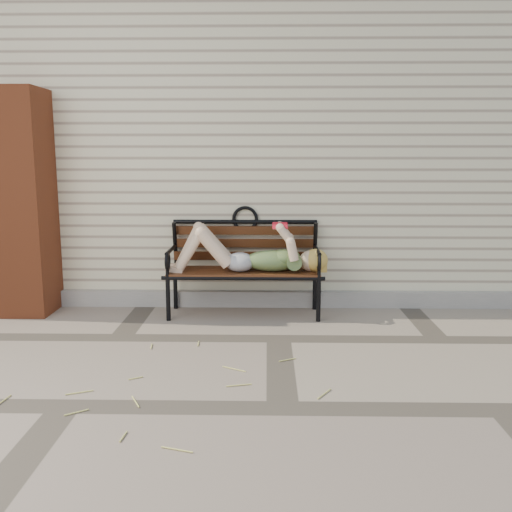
{
  "coord_description": "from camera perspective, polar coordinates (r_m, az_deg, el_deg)",
  "views": [
    {
      "loc": [
        -0.09,
        -4.3,
        1.42
      ],
      "look_at": [
        -0.19,
        0.49,
        0.57
      ],
      "focal_mm": 40.0,
      "sensor_mm": 36.0,
      "label": 1
    }
  ],
  "objects": [
    {
      "name": "house_roof",
      "position": [
        7.5,
        1.98,
        23.37
      ],
      "size": [
        8.3,
        4.3,
        0.3
      ],
      "primitive_type": "cube",
      "color": "#4F3D38",
      "rests_on": "house_wall"
    },
    {
      "name": "ground",
      "position": [
        4.53,
        2.29,
        -8.26
      ],
      "size": [
        80.0,
        80.0,
        0.0
      ],
      "primitive_type": "plane",
      "color": "gray",
      "rests_on": "ground"
    },
    {
      "name": "straw_scatter",
      "position": [
        3.92,
        -16.56,
        -11.58
      ],
      "size": [
        3.01,
        1.8,
        0.01
      ],
      "color": "#D5CE68",
      "rests_on": "ground"
    },
    {
      "name": "garden_bench",
      "position": [
        5.15,
        -1.18,
        0.16
      ],
      "size": [
        1.48,
        0.59,
        0.96
      ],
      "color": "black",
      "rests_on": "ground"
    },
    {
      "name": "foundation_strip",
      "position": [
        5.44,
        2.09,
        -4.29
      ],
      "size": [
        8.0,
        0.1,
        0.15
      ],
      "primitive_type": "cube",
      "color": "#AFA89E",
      "rests_on": "ground"
    },
    {
      "name": "reading_woman",
      "position": [
        5.03,
        -1.09,
        0.29
      ],
      "size": [
        1.4,
        0.32,
        0.44
      ],
      "color": "#0A3D4C",
      "rests_on": "ground"
    },
    {
      "name": "house_wall",
      "position": [
        7.3,
        1.9,
        10.66
      ],
      "size": [
        8.0,
        4.0,
        3.0
      ],
      "primitive_type": "cube",
      "color": "beige",
      "rests_on": "ground"
    },
    {
      "name": "brick_pillar",
      "position": [
        5.53,
        -22.49,
        4.91
      ],
      "size": [
        0.5,
        0.5,
        2.0
      ],
      "primitive_type": "cube",
      "color": "#944021",
      "rests_on": "ground"
    }
  ]
}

